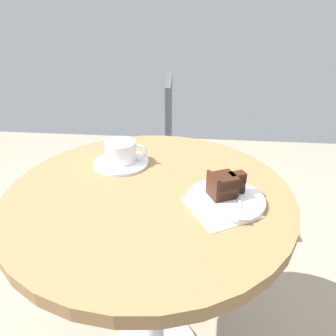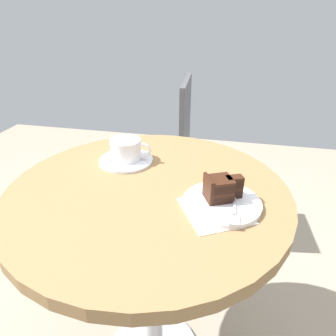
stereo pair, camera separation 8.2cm
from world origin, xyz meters
name	(u,v)px [view 2 (the right image)]	position (x,y,z in m)	size (l,w,h in m)	color
cafe_table	(149,224)	(0.00, 0.00, 0.63)	(0.76, 0.76, 0.76)	olive
saucer	(126,160)	(-0.11, 0.13, 0.76)	(0.17, 0.17, 0.01)	white
coffee_cup	(126,149)	(-0.11, 0.14, 0.80)	(0.13, 0.10, 0.06)	white
teaspoon	(120,153)	(-0.14, 0.17, 0.77)	(0.04, 0.09, 0.00)	#B7B7BC
cake_plate	(222,203)	(0.20, -0.04, 0.76)	(0.19, 0.19, 0.01)	white
cake_slice	(221,188)	(0.19, -0.03, 0.80)	(0.10, 0.08, 0.06)	black
fork	(234,210)	(0.23, -0.08, 0.77)	(0.02, 0.15, 0.00)	#B7B7BC
napkin	(214,209)	(0.18, -0.07, 0.76)	(0.20, 0.21, 0.00)	silver
cafe_chair	(168,148)	(-0.11, 0.77, 0.52)	(0.40, 0.40, 0.89)	#4C4C51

